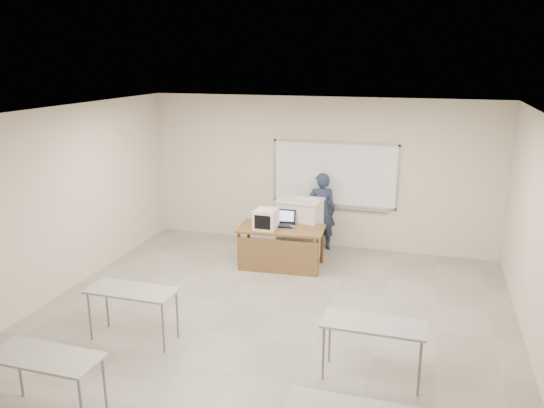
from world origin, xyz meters
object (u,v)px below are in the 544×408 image
(whiteboard, at_px, (334,175))
(instructor_desk, at_px, (280,239))
(crt_monitor, at_px, (266,219))
(laptop, at_px, (285,222))
(keyboard, at_px, (309,198))
(mouse, at_px, (293,227))
(podium, at_px, (300,228))
(presenter, at_px, (321,211))

(whiteboard, height_order, instructor_desk, whiteboard)
(whiteboard, bearing_deg, instructor_desk, -115.31)
(instructor_desk, xyz_separation_m, crt_monitor, (-0.25, -0.01, 0.37))
(laptop, relative_size, keyboard, 0.80)
(keyboard, bearing_deg, mouse, -99.47)
(instructor_desk, relative_size, mouse, 15.74)
(whiteboard, relative_size, podium, 2.17)
(laptop, distance_m, mouse, 0.21)
(laptop, bearing_deg, whiteboard, 55.72)
(instructor_desk, relative_size, keyboard, 3.42)
(presenter, bearing_deg, keyboard, 55.66)
(instructor_desk, height_order, presenter, presenter)
(laptop, xyz_separation_m, presenter, (0.47, 0.99, -0.03))
(crt_monitor, bearing_deg, laptop, 46.17)
(whiteboard, relative_size, instructor_desk, 1.62)
(whiteboard, distance_m, laptop, 1.54)
(instructor_desk, relative_size, podium, 1.34)
(whiteboard, height_order, podium, whiteboard)
(podium, distance_m, laptop, 0.53)
(whiteboard, distance_m, podium, 1.29)
(crt_monitor, height_order, presenter, presenter)
(podium, bearing_deg, laptop, -105.38)
(whiteboard, bearing_deg, crt_monitor, -122.48)
(podium, distance_m, mouse, 0.58)
(whiteboard, distance_m, keyboard, 0.84)
(instructor_desk, distance_m, keyboard, 1.05)
(keyboard, bearing_deg, crt_monitor, -122.79)
(crt_monitor, distance_m, laptop, 0.41)
(podium, xyz_separation_m, laptop, (-0.17, -0.44, 0.23))
(whiteboard, relative_size, crt_monitor, 5.69)
(keyboard, bearing_deg, whiteboard, 66.95)
(podium, height_order, keyboard, keyboard)
(podium, distance_m, keyboard, 0.61)
(laptop, distance_m, keyboard, 0.71)
(whiteboard, bearing_deg, keyboard, -116.97)
(laptop, bearing_deg, presenter, 59.34)
(podium, bearing_deg, crt_monitor, -115.82)
(instructor_desk, height_order, podium, podium)
(podium, relative_size, mouse, 11.74)
(crt_monitor, bearing_deg, keyboard, 53.88)
(instructor_desk, distance_m, presenter, 1.37)
(whiteboard, height_order, laptop, whiteboard)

